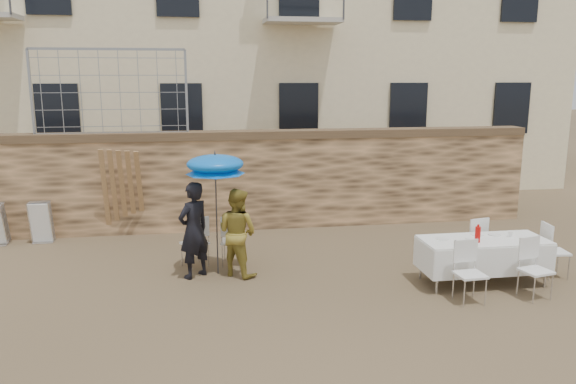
{
  "coord_description": "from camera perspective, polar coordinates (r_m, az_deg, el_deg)",
  "views": [
    {
      "loc": [
        -1.13,
        -7.57,
        3.47
      ],
      "look_at": [
        0.4,
        2.2,
        1.4
      ],
      "focal_mm": 35.0,
      "sensor_mm": 36.0,
      "label": 1
    }
  ],
  "objects": [
    {
      "name": "table_chair_back",
      "position": [
        10.83,
        18.15,
        -4.81
      ],
      "size": [
        0.57,
        0.57,
        0.96
      ],
      "primitive_type": null,
      "rotation": [
        0.0,
        0.0,
        3.35
      ],
      "color": "white",
      "rests_on": "ground"
    },
    {
      "name": "man_suit",
      "position": [
        9.82,
        -9.56,
        -3.85
      ],
      "size": [
        0.73,
        0.71,
        1.69
      ],
      "primitive_type": "imported",
      "rotation": [
        0.0,
        0.0,
        3.83
      ],
      "color": "black",
      "rests_on": "ground"
    },
    {
      "name": "woman_dress",
      "position": [
        9.85,
        -5.17,
        -4.08
      ],
      "size": [
        0.96,
        0.94,
        1.56
      ],
      "primitive_type": "imported",
      "rotation": [
        0.0,
        0.0,
        2.42
      ],
      "color": "gold",
      "rests_on": "ground"
    },
    {
      "name": "table_chair_side",
      "position": [
        10.86,
        25.5,
        -5.35
      ],
      "size": [
        0.53,
        0.53,
        0.96
      ],
      "primitive_type": null,
      "rotation": [
        0.0,
        0.0,
        1.47
      ],
      "color": "white",
      "rests_on": "ground"
    },
    {
      "name": "stone_wall",
      "position": [
        12.84,
        -3.7,
        1.16
      ],
      "size": [
        13.0,
        0.5,
        2.2
      ],
      "primitive_type": "cube",
      "color": "#906C48",
      "rests_on": "ground"
    },
    {
      "name": "chain_link_fence",
      "position": [
        12.71,
        -17.61,
        9.61
      ],
      "size": [
        3.2,
        0.06,
        1.8
      ],
      "primitive_type": null,
      "color": "gray",
      "rests_on": "stone_wall"
    },
    {
      "name": "ground",
      "position": [
        8.4,
        -0.38,
        -12.57
      ],
      "size": [
        80.0,
        80.0,
        0.0
      ],
      "primitive_type": "plane",
      "color": "brown",
      "rests_on": "ground"
    },
    {
      "name": "umbrella",
      "position": [
        9.69,
        -7.4,
        2.46
      ],
      "size": [
        1.02,
        1.02,
        2.03
      ],
      "color": "#3F3F44",
      "rests_on": "ground"
    },
    {
      "name": "chair_stack_right",
      "position": [
        12.89,
        -23.68,
        -2.7
      ],
      "size": [
        0.46,
        0.32,
        0.92
      ],
      "primitive_type": null,
      "color": "white",
      "rests_on": "ground"
    },
    {
      "name": "soda_bottle",
      "position": [
        9.72,
        18.71,
        -4.11
      ],
      "size": [
        0.09,
        0.09,
        0.26
      ],
      "primitive_type": "cylinder",
      "color": "red",
      "rests_on": "banquet_table"
    },
    {
      "name": "table_chair_front_left",
      "position": [
        9.16,
        18.03,
        -7.83
      ],
      "size": [
        0.51,
        0.51,
        0.96
      ],
      "primitive_type": null,
      "rotation": [
        0.0,
        0.0,
        0.06
      ],
      "color": "white",
      "rests_on": "ground"
    },
    {
      "name": "couple_chair_right",
      "position": [
        10.46,
        -5.61,
        -4.85
      ],
      "size": [
        0.55,
        0.55,
        0.96
      ],
      "primitive_type": null,
      "rotation": [
        0.0,
        0.0,
        2.98
      ],
      "color": "white",
      "rests_on": "ground"
    },
    {
      "name": "banquet_table",
      "position": [
        9.99,
        19.28,
        -4.77
      ],
      "size": [
        2.1,
        0.85,
        0.78
      ],
      "color": "white",
      "rests_on": "ground"
    },
    {
      "name": "table_chair_front_right",
      "position": [
        9.7,
        23.89,
        -7.18
      ],
      "size": [
        0.57,
        0.57,
        0.96
      ],
      "primitive_type": null,
      "rotation": [
        0.0,
        0.0,
        0.22
      ],
      "color": "white",
      "rests_on": "ground"
    },
    {
      "name": "couple_chair_left",
      "position": [
        10.45,
        -9.46,
        -4.97
      ],
      "size": [
        0.66,
        0.66,
        0.96
      ],
      "primitive_type": null,
      "rotation": [
        0.0,
        0.0,
        3.69
      ],
      "color": "white",
      "rests_on": "ground"
    },
    {
      "name": "wood_planks",
      "position": [
        12.52,
        -16.71,
        -0.06
      ],
      "size": [
        0.7,
        0.2,
        2.0
      ],
      "primitive_type": null,
      "color": "#A37749",
      "rests_on": "ground"
    }
  ]
}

